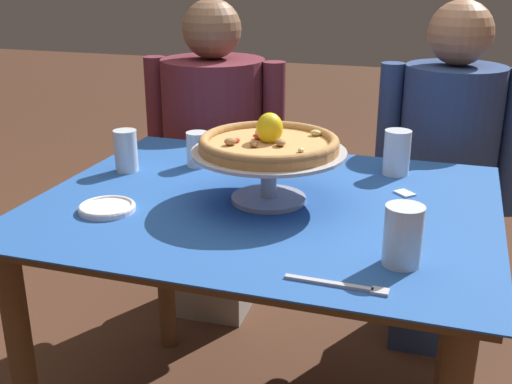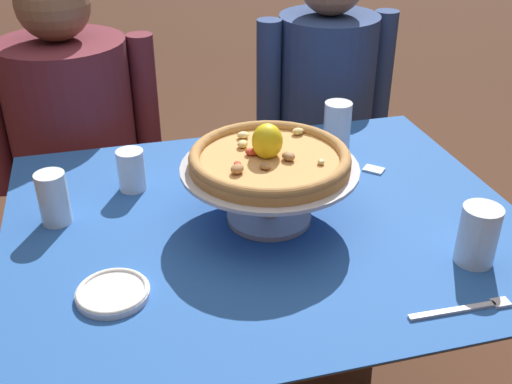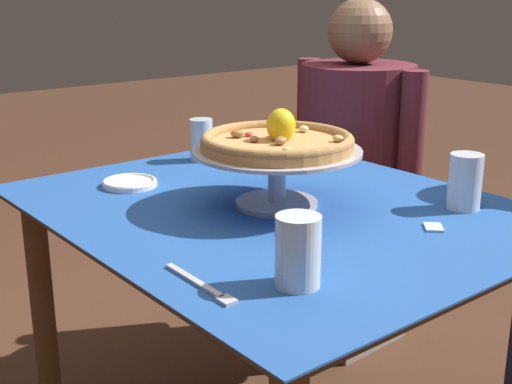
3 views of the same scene
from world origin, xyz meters
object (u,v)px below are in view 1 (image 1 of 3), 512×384
at_px(dinner_fork, 342,285).
at_px(diner_right, 444,188).
at_px(water_glass_back_left, 198,151).
at_px(water_glass_side_left, 126,154).
at_px(diner_left, 215,164).
at_px(pizza_stand, 269,165).
at_px(side_plate, 107,208).
at_px(water_glass_front_right, 403,240).
at_px(sugar_packet, 405,193).
at_px(pizza, 269,142).
at_px(water_glass_back_right, 397,155).

bearing_deg(dinner_fork, diner_right, 82.30).
bearing_deg(diner_right, water_glass_back_left, -142.09).
bearing_deg(water_glass_side_left, diner_left, 87.49).
height_order(water_glass_back_left, diner_left, diner_left).
bearing_deg(pizza_stand, water_glass_side_left, 167.43).
xyz_separation_m(pizza_stand, water_glass_back_left, (-0.28, 0.21, -0.05)).
relative_size(water_glass_side_left, side_plate, 0.88).
bearing_deg(diner_left, water_glass_side_left, -92.51).
distance_m(water_glass_front_right, sugar_packet, 0.41).
distance_m(sugar_packet, diner_left, 0.95).
xyz_separation_m(pizza, side_plate, (-0.35, -0.19, -0.14)).
bearing_deg(diner_left, pizza, -59.01).
distance_m(dinner_fork, diner_left, 1.30).
relative_size(water_glass_back_left, sugar_packet, 2.00).
xyz_separation_m(water_glass_front_right, water_glass_back_right, (-0.07, 0.57, 0.00)).
xyz_separation_m(water_glass_back_left, dinner_fork, (0.54, -0.59, -0.04)).
relative_size(water_glass_side_left, diner_left, 0.10).
height_order(water_glass_front_right, diner_right, diner_right).
distance_m(water_glass_back_left, water_glass_side_left, 0.20).
height_order(water_glass_side_left, sugar_packet, water_glass_side_left).
bearing_deg(sugar_packet, diner_left, 143.04).
height_order(pizza, diner_right, diner_right).
xyz_separation_m(pizza_stand, water_glass_side_left, (-0.45, 0.10, -0.04)).
bearing_deg(pizza_stand, dinner_fork, -56.32).
height_order(dinner_fork, diner_left, diner_left).
height_order(water_glass_side_left, dinner_fork, water_glass_side_left).
xyz_separation_m(water_glass_side_left, side_plate, (0.10, -0.29, -0.04)).
xyz_separation_m(water_glass_side_left, diner_right, (0.86, 0.64, -0.23)).
bearing_deg(diner_left, diner_right, 2.45).
xyz_separation_m(water_glass_back_right, side_plate, (-0.63, -0.50, -0.05)).
height_order(water_glass_back_left, diner_right, diner_right).
relative_size(dinner_fork, diner_left, 0.16).
bearing_deg(water_glass_front_right, side_plate, 174.28).
distance_m(sugar_packet, diner_right, 0.63).
height_order(sugar_packet, diner_left, diner_left).
bearing_deg(diner_right, water_glass_side_left, -143.27).
height_order(water_glass_back_right, dinner_fork, water_glass_back_right).
xyz_separation_m(pizza_stand, pizza, (-0.00, 0.00, 0.06)).
bearing_deg(diner_left, sugar_packet, -36.96).
distance_m(pizza_stand, water_glass_side_left, 0.47).
height_order(water_glass_back_right, diner_left, diner_left).
bearing_deg(water_glass_back_right, pizza_stand, -132.12).
height_order(water_glass_back_left, side_plate, water_glass_back_left).
distance_m(pizza, dinner_fork, 0.49).
bearing_deg(water_glass_front_right, pizza_stand, 143.60).
height_order(water_glass_front_right, water_glass_side_left, water_glass_front_right).
height_order(water_glass_back_left, water_glass_side_left, water_glass_side_left).
height_order(pizza_stand, diner_left, diner_left).
bearing_deg(pizza, sugar_packet, 24.81).
bearing_deg(water_glass_back_left, diner_left, 106.31).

